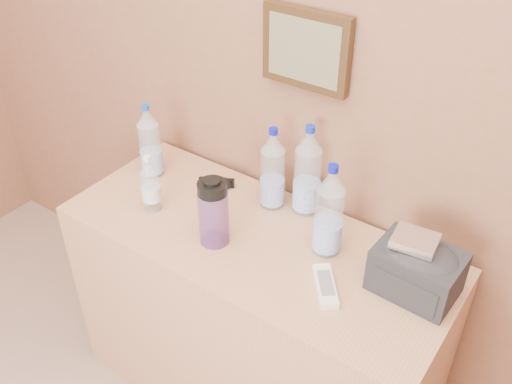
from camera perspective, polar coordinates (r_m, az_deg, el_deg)
picture_frame at (r=1.81m, az=5.00°, el=14.01°), size 0.30×0.03×0.25m
dresser at (r=2.20m, az=-0.14°, el=-12.86°), size 1.34×0.56×0.84m
pet_large_a at (r=2.17m, az=-10.56°, el=4.71°), size 0.08×0.08×0.29m
pet_large_b at (r=1.94m, az=5.17°, el=1.77°), size 0.09×0.09×0.34m
pet_large_c at (r=1.96m, az=1.66°, el=1.98°), size 0.08×0.08×0.31m
pet_large_d at (r=1.78m, az=7.31°, el=-2.26°), size 0.09×0.09×0.33m
pet_small at (r=2.00m, az=-10.50°, el=0.57°), size 0.06×0.06×0.22m
nalgene_bottle at (r=1.82m, az=-4.28°, el=-1.99°), size 0.10×0.10×0.24m
sunglasses at (r=2.13m, az=-3.95°, el=0.97°), size 0.14×0.11×0.03m
ac_remote at (r=1.73m, az=6.95°, el=-9.30°), size 0.15×0.17×0.02m
toiletry_bag at (r=1.73m, az=15.80°, el=-7.42°), size 0.25×0.19×0.17m
foil_packet at (r=1.68m, az=15.62°, el=-4.71°), size 0.13×0.12×0.03m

